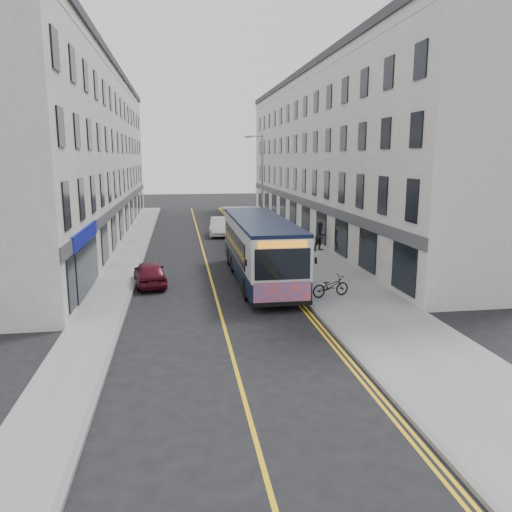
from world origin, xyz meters
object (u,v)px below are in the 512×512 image
object	(u,v)px
pedestrian_near	(273,233)
city_bus	(260,247)
streetlamp	(261,187)
bicycle	(331,286)
car_white	(220,226)
car_maroon	(150,273)
pedestrian_far	(320,236)

from	to	relation	value
pedestrian_near	city_bus	bearing A→B (deg)	-124.97
streetlamp	city_bus	xyz separation A→B (m)	(-1.62, -9.48, -2.56)
pedestrian_near	bicycle	bearing A→B (deg)	-109.52
bicycle	car_white	distance (m)	20.38
city_bus	car_maroon	world-z (taller)	city_bus
car_white	car_maroon	xyz separation A→B (m)	(-4.97, -16.21, -0.11)
pedestrian_near	pedestrian_far	size ratio (longest dim) A/B	0.97
car_white	pedestrian_near	bearing A→B (deg)	-57.09
car_white	car_maroon	distance (m)	16.95
car_maroon	city_bus	bearing A→B (deg)	172.04
streetlamp	car_white	world-z (taller)	streetlamp
pedestrian_near	car_white	size ratio (longest dim) A/B	0.42
bicycle	car_maroon	world-z (taller)	car_maroon
pedestrian_near	pedestrian_far	xyz separation A→B (m)	(2.93, -2.05, 0.03)
streetlamp	car_maroon	xyz separation A→B (m)	(-7.34, -9.47, -3.74)
city_bus	car_maroon	bearing A→B (deg)	179.94
pedestrian_near	streetlamp	bearing A→B (deg)	162.82
car_maroon	pedestrian_near	bearing A→B (deg)	-138.76
city_bus	pedestrian_near	size ratio (longest dim) A/B	6.01
bicycle	pedestrian_far	bearing A→B (deg)	-27.76
city_bus	streetlamp	bearing A→B (deg)	80.32
bicycle	pedestrian_far	size ratio (longest dim) A/B	0.95
bicycle	pedestrian_near	size ratio (longest dim) A/B	0.97
bicycle	pedestrian_near	distance (m)	13.42
city_bus	pedestrian_far	world-z (taller)	city_bus
bicycle	pedestrian_near	world-z (taller)	pedestrian_near
streetlamp	bicycle	xyz separation A→B (m)	(1.05, -13.36, -3.77)
city_bus	bicycle	bearing A→B (deg)	-55.47
city_bus	pedestrian_far	xyz separation A→B (m)	(5.45, 7.47, -0.72)
bicycle	pedestrian_near	bearing A→B (deg)	-13.35
bicycle	pedestrian_near	xyz separation A→B (m)	(-0.16, 13.41, 0.47)
car_white	car_maroon	size ratio (longest dim) A/B	1.21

